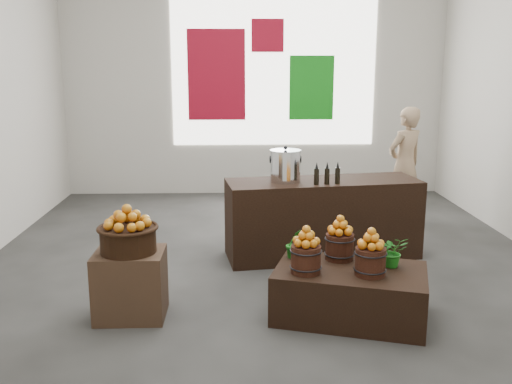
{
  "coord_description": "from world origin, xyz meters",
  "views": [
    {
      "loc": [
        -0.31,
        -5.66,
        2.05
      ],
      "look_at": [
        -0.12,
        -0.4,
        0.88
      ],
      "focal_mm": 40.0,
      "sensor_mm": 36.0,
      "label": 1
    }
  ],
  "objects_px": {
    "stock_pot_left": "(285,167)",
    "wicker_basket": "(128,240)",
    "display_table": "(350,293)",
    "crate": "(131,284)",
    "counter": "(323,218)",
    "shopper": "(405,164)"
  },
  "relations": [
    {
      "from": "crate",
      "to": "shopper",
      "type": "bearing_deg",
      "value": 43.14
    },
    {
      "from": "crate",
      "to": "display_table",
      "type": "relative_size",
      "value": 0.46
    },
    {
      "from": "wicker_basket",
      "to": "shopper",
      "type": "xyz_separation_m",
      "value": [
        3.12,
        2.93,
        0.1
      ]
    },
    {
      "from": "wicker_basket",
      "to": "shopper",
      "type": "height_order",
      "value": "shopper"
    },
    {
      "from": "counter",
      "to": "stock_pot_left",
      "type": "relative_size",
      "value": 6.47
    },
    {
      "from": "crate",
      "to": "counter",
      "type": "height_order",
      "value": "counter"
    },
    {
      "from": "display_table",
      "to": "stock_pot_left",
      "type": "height_order",
      "value": "stock_pot_left"
    },
    {
      "from": "wicker_basket",
      "to": "display_table",
      "type": "xyz_separation_m",
      "value": [
        1.81,
        -0.08,
        -0.46
      ]
    },
    {
      "from": "wicker_basket",
      "to": "display_table",
      "type": "relative_size",
      "value": 0.37
    },
    {
      "from": "stock_pot_left",
      "to": "crate",
      "type": "bearing_deg",
      "value": -134.29
    },
    {
      "from": "stock_pot_left",
      "to": "wicker_basket",
      "type": "bearing_deg",
      "value": -134.29
    },
    {
      "from": "display_table",
      "to": "crate",
      "type": "bearing_deg",
      "value": -165.7
    },
    {
      "from": "stock_pot_left",
      "to": "shopper",
      "type": "relative_size",
      "value": 0.21
    },
    {
      "from": "display_table",
      "to": "stock_pot_left",
      "type": "distance_m",
      "value": 1.76
    },
    {
      "from": "crate",
      "to": "wicker_basket",
      "type": "distance_m",
      "value": 0.38
    },
    {
      "from": "counter",
      "to": "crate",
      "type": "bearing_deg",
      "value": -148.79
    },
    {
      "from": "counter",
      "to": "wicker_basket",
      "type": "bearing_deg",
      "value": -148.79
    },
    {
      "from": "wicker_basket",
      "to": "shopper",
      "type": "distance_m",
      "value": 4.28
    },
    {
      "from": "crate",
      "to": "counter",
      "type": "bearing_deg",
      "value": 39.43
    },
    {
      "from": "counter",
      "to": "shopper",
      "type": "xyz_separation_m",
      "value": [
        1.31,
        1.43,
        0.34
      ]
    },
    {
      "from": "crate",
      "to": "stock_pot_left",
      "type": "distance_m",
      "value": 2.13
    },
    {
      "from": "crate",
      "to": "shopper",
      "type": "distance_m",
      "value": 4.31
    }
  ]
}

